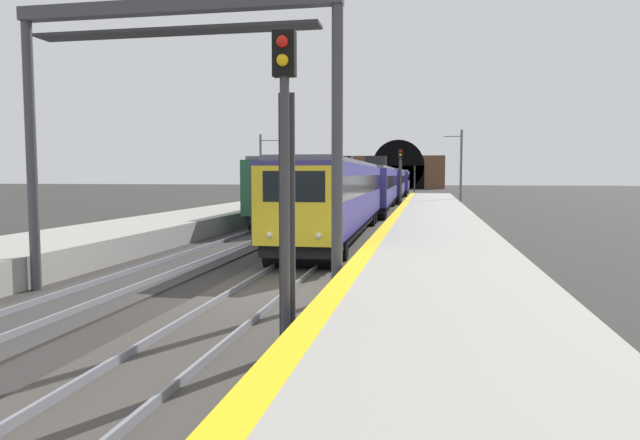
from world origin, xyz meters
TOP-DOWN VIEW (x-y plane):
  - ground_plane at (0.00, 0.00)m, footprint 320.00×320.00m
  - platform_right at (0.00, -4.63)m, footprint 112.00×4.66m
  - platform_right_edge_strip at (0.00, -2.54)m, footprint 112.00×0.50m
  - track_main_line at (0.00, 0.00)m, footprint 160.00×3.06m
  - track_adjacent_line at (0.00, 4.23)m, footprint 160.00×3.02m
  - train_main_approaching at (44.47, -0.00)m, footprint 83.44×3.24m
  - train_adjacent_platform at (33.75, 4.23)m, footprint 39.10×3.43m
  - railway_signal_near at (-5.24, -1.91)m, footprint 0.39×0.38m
  - railway_signal_mid at (36.41, -1.91)m, footprint 0.39×0.38m
  - railway_signal_far at (93.16, -1.91)m, footprint 0.39×0.38m
  - overhead_signal_gantry at (-0.68, 2.11)m, footprint 0.70×8.70m
  - tunnel_portal at (113.90, 2.11)m, footprint 2.22×20.15m
  - catenary_mast_near at (39.19, 11.54)m, footprint 0.22×2.31m
  - catenary_mast_far at (41.32, -7.34)m, footprint 0.22×1.75m

SIDE VIEW (x-z plane):
  - ground_plane at x=0.00m, z-range 0.00..0.00m
  - track_main_line at x=0.00m, z-range -0.06..0.15m
  - track_adjacent_line at x=0.00m, z-range -0.06..0.15m
  - platform_right at x=0.00m, z-range 0.00..0.94m
  - platform_right_edge_strip at x=0.00m, z-range 0.94..0.94m
  - train_main_approaching at x=44.47m, z-range -0.15..4.57m
  - train_adjacent_platform at x=33.75m, z-range -0.14..4.91m
  - railway_signal_far at x=93.16m, z-range 0.53..5.34m
  - railway_signal_mid at x=36.41m, z-range 0.45..5.85m
  - railway_signal_near at x=-5.24m, z-range 0.46..6.02m
  - catenary_mast_near at x=39.19m, z-range 0.12..7.15m
  - tunnel_portal at x=113.90m, z-range -1.95..9.33m
  - catenary_mast_far at x=41.32m, z-range 0.09..7.44m
  - overhead_signal_gantry at x=-0.68m, z-range 1.90..9.52m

